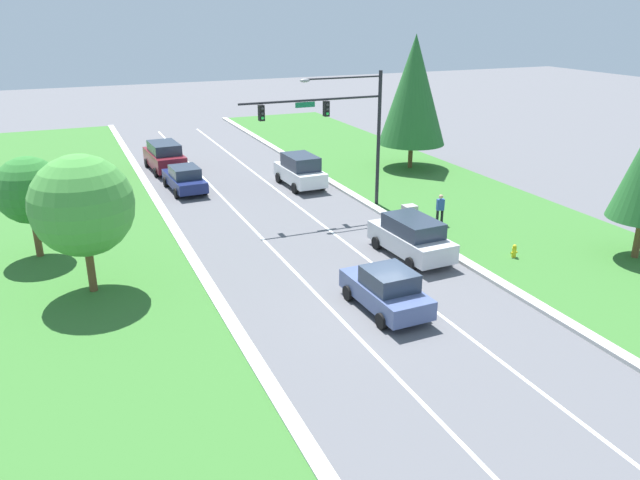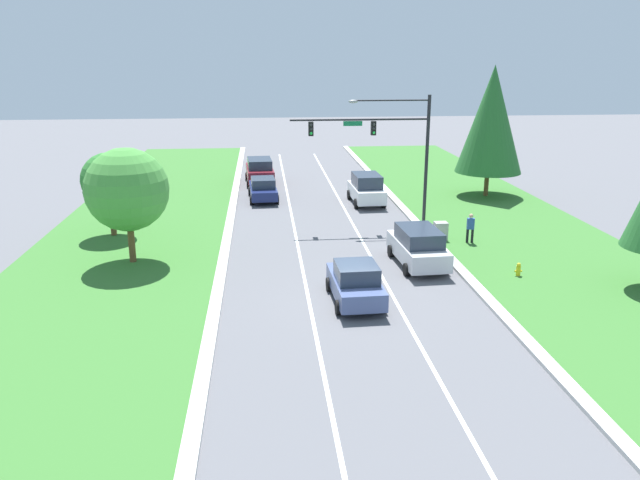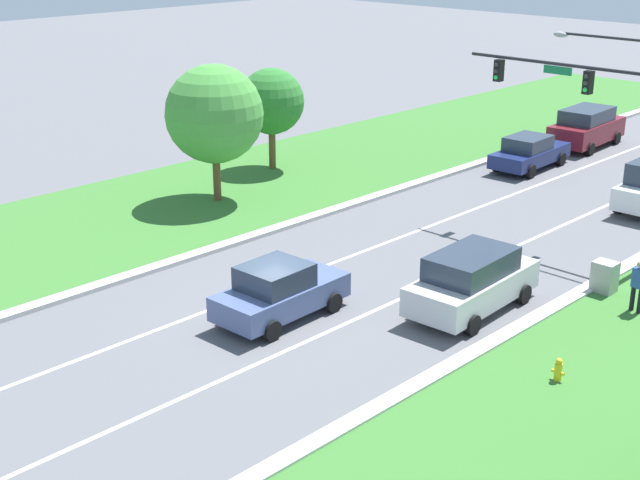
# 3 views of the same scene
# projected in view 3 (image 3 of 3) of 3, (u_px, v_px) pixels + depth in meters

# --- Properties ---
(ground_plane) EXTENTS (160.00, 160.00, 0.00)m
(ground_plane) POSITION_uv_depth(u_px,v_px,m) (275.00, 317.00, 26.34)
(ground_plane) COLOR #5B5B60
(curb_strip_right) EXTENTS (0.50, 90.00, 0.15)m
(curb_strip_right) POSITION_uv_depth(u_px,v_px,m) (426.00, 381.00, 22.61)
(curb_strip_right) COLOR beige
(curb_strip_right) RESTS_ON ground_plane
(curb_strip_left) EXTENTS (0.50, 90.00, 0.15)m
(curb_strip_left) POSITION_uv_depth(u_px,v_px,m) (161.00, 266.00, 30.03)
(curb_strip_left) COLOR beige
(curb_strip_left) RESTS_ON ground_plane
(grass_verge_right) EXTENTS (10.00, 90.00, 0.08)m
(grass_verge_right) POSITION_uv_depth(u_px,v_px,m) (619.00, 465.00, 19.17)
(grass_verge_right) COLOR #38702D
(grass_verge_right) RESTS_ON ground_plane
(grass_verge_left) EXTENTS (10.00, 90.00, 0.08)m
(grass_verge_left) POSITION_uv_depth(u_px,v_px,m) (77.00, 231.00, 33.49)
(grass_verge_left) COLOR #38702D
(grass_verge_left) RESTS_ON ground_plane
(lane_stripe_inner_left) EXTENTS (0.14, 81.00, 0.01)m
(lane_stripe_inner_left) POSITION_uv_depth(u_px,v_px,m) (235.00, 300.00, 27.53)
(lane_stripe_inner_left) COLOR white
(lane_stripe_inner_left) RESTS_ON ground_plane
(lane_stripe_inner_right) EXTENTS (0.14, 81.00, 0.01)m
(lane_stripe_inner_right) POSITION_uv_depth(u_px,v_px,m) (318.00, 336.00, 25.16)
(lane_stripe_inner_right) COLOR white
(lane_stripe_inner_right) RESTS_ON ground_plane
(traffic_signal_mast) EXTENTS (8.19, 0.41, 7.66)m
(traffic_signal_mast) POSITION_uv_depth(u_px,v_px,m) (609.00, 104.00, 30.33)
(traffic_signal_mast) COLOR black
(traffic_signal_mast) RESTS_ON ground_plane
(silver_suv) EXTENTS (2.31, 4.77, 1.88)m
(silver_suv) POSITION_uv_depth(u_px,v_px,m) (472.00, 281.00, 26.52)
(silver_suv) COLOR silver
(silver_suv) RESTS_ON ground_plane
(navy_sedan) EXTENTS (2.17, 4.77, 1.60)m
(navy_sedan) POSITION_uv_depth(u_px,v_px,m) (529.00, 152.00, 41.59)
(navy_sedan) COLOR navy
(navy_sedan) RESTS_ON ground_plane
(slate_blue_sedan) EXTENTS (2.15, 4.25, 1.71)m
(slate_blue_sedan) POSITION_uv_depth(u_px,v_px,m) (279.00, 291.00, 26.06)
(slate_blue_sedan) COLOR #475684
(slate_blue_sedan) RESTS_ON ground_plane
(burgundy_suv) EXTENTS (2.42, 5.06, 2.02)m
(burgundy_suv) POSITION_uv_depth(u_px,v_px,m) (587.00, 127.00, 45.52)
(burgundy_suv) COLOR maroon
(burgundy_suv) RESTS_ON ground_plane
(utility_cabinet) EXTENTS (0.70, 0.60, 1.06)m
(utility_cabinet) POSITION_uv_depth(u_px,v_px,m) (604.00, 278.00, 27.84)
(utility_cabinet) COLOR #9E9E99
(utility_cabinet) RESTS_ON ground_plane
(pedestrian) EXTENTS (0.41, 0.28, 1.69)m
(pedestrian) POSITION_uv_depth(u_px,v_px,m) (638.00, 285.00, 26.28)
(pedestrian) COLOR black
(pedestrian) RESTS_ON ground_plane
(fire_hydrant) EXTENTS (0.34, 0.20, 0.70)m
(fire_hydrant) POSITION_uv_depth(u_px,v_px,m) (558.00, 371.00, 22.53)
(fire_hydrant) COLOR gold
(fire_hydrant) RESTS_ON ground_plane
(oak_near_left_tree) EXTENTS (4.00, 4.00, 5.69)m
(oak_near_left_tree) POSITION_uv_depth(u_px,v_px,m) (214.00, 114.00, 35.81)
(oak_near_left_tree) COLOR brown
(oak_near_left_tree) RESTS_ON ground_plane
(oak_far_left_tree) EXTENTS (3.02, 3.02, 4.74)m
(oak_far_left_tree) POSITION_uv_depth(u_px,v_px,m) (271.00, 102.00, 40.61)
(oak_far_left_tree) COLOR brown
(oak_far_left_tree) RESTS_ON ground_plane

